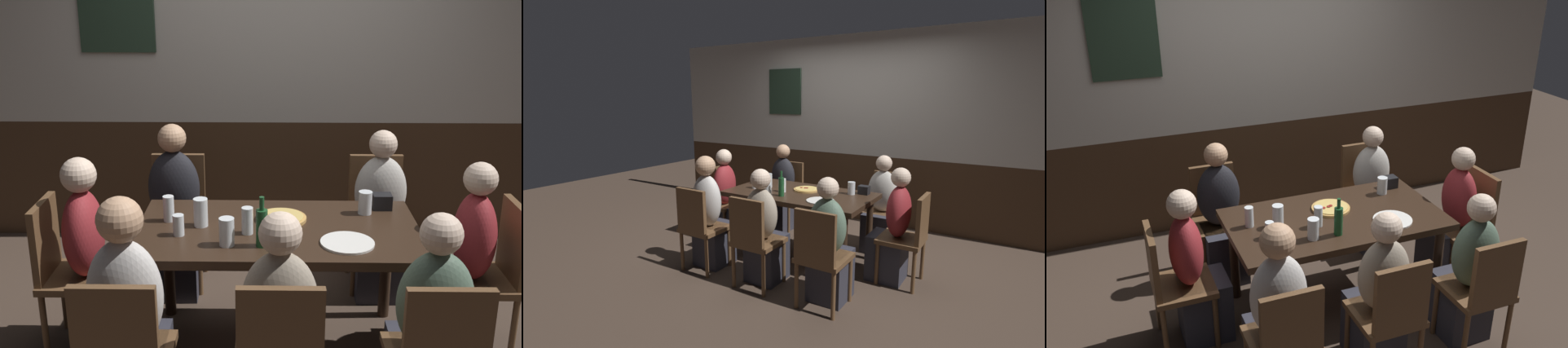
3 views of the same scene
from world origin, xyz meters
TOP-DOWN VIEW (x-y plane):
  - ground_plane at (0.00, 0.00)m, footprint 12.00×12.00m
  - wall_back at (-0.01, 1.65)m, footprint 6.40×0.13m
  - dining_table at (0.00, 0.00)m, footprint 1.54×0.85m
  - chair_left_near at (-0.68, -0.84)m, footprint 0.40×0.40m
  - chair_left_far at (-0.68, 0.84)m, footprint 0.40×0.40m
  - chair_mid_near at (0.00, -0.84)m, footprint 0.40×0.40m
  - chair_head_east at (1.19, 0.00)m, footprint 0.40×0.40m
  - chair_right_near at (0.68, -0.84)m, footprint 0.40×0.40m
  - chair_right_far at (0.68, 0.84)m, footprint 0.40×0.40m
  - chair_head_west at (-1.19, 0.00)m, footprint 0.40×0.40m
  - person_left_near at (-0.68, -0.68)m, footprint 0.34×0.37m
  - person_left_far at (-0.68, 0.68)m, footprint 0.34×0.37m
  - person_mid_near at (0.00, -0.68)m, footprint 0.34×0.37m
  - person_head_east at (1.02, 0.00)m, footprint 0.37×0.34m
  - person_right_near at (0.68, -0.68)m, footprint 0.34×0.37m
  - person_right_far at (0.68, 0.68)m, footprint 0.34×0.37m
  - person_head_west at (-1.03, 0.00)m, footprint 0.37×0.34m
  - pizza at (0.02, 0.11)m, footprint 0.28×0.28m
  - beer_glass_tall at (-0.42, 0.02)m, footprint 0.08×0.08m
  - pint_glass_amber at (-0.61, 0.09)m, footprint 0.06×0.06m
  - beer_glass_half at (-0.17, -0.08)m, footprint 0.06×0.06m
  - pint_glass_stout at (0.50, 0.22)m, footprint 0.08×0.08m
  - highball_clear at (-0.53, -0.11)m, footprint 0.06×0.06m
  - tumbler_water at (-0.26, -0.23)m, footprint 0.08×0.08m
  - beer_bottle_green at (-0.09, -0.24)m, footprint 0.06×0.06m
  - plate_white_large at (0.35, -0.21)m, footprint 0.28×0.28m
  - condiment_caddy at (0.61, 0.30)m, footprint 0.11×0.09m

SIDE VIEW (x-z plane):
  - ground_plane at x=0.00m, z-range 0.00..0.00m
  - person_right_far at x=0.68m, z-range -0.09..1.02m
  - person_right_near at x=0.68m, z-range -0.09..1.02m
  - person_head_east at x=1.02m, z-range -0.09..1.03m
  - person_mid_near at x=0.00m, z-range -0.09..1.03m
  - person_head_west at x=-1.03m, z-range -0.09..1.04m
  - person_left_far at x=-0.68m, z-range -0.09..1.05m
  - chair_left_near at x=-0.68m, z-range 0.06..0.94m
  - chair_left_far at x=-0.68m, z-range 0.06..0.94m
  - chair_mid_near at x=0.00m, z-range 0.06..0.94m
  - chair_head_east at x=1.19m, z-range 0.06..0.94m
  - chair_right_near at x=0.68m, z-range 0.06..0.94m
  - chair_right_far at x=0.68m, z-range 0.06..0.94m
  - chair_head_west at x=-1.19m, z-range 0.06..0.94m
  - person_left_near at x=-0.68m, z-range -0.09..1.09m
  - dining_table at x=0.00m, z-range 0.28..1.02m
  - plate_white_large at x=0.35m, z-range 0.74..0.75m
  - pizza at x=0.02m, z-range 0.74..0.77m
  - condiment_caddy at x=0.61m, z-range 0.74..0.83m
  - highball_clear at x=-0.53m, z-range 0.73..0.85m
  - pint_glass_stout at x=0.50m, z-range 0.73..0.86m
  - pint_glass_amber at x=-0.61m, z-range 0.73..0.88m
  - tumbler_water at x=-0.26m, z-range 0.73..0.88m
  - beer_glass_half at x=-0.17m, z-range 0.73..0.88m
  - beer_glass_tall at x=-0.42m, z-range 0.73..0.89m
  - beer_bottle_green at x=-0.09m, z-range 0.71..0.98m
  - wall_back at x=-0.01m, z-range 0.00..2.60m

